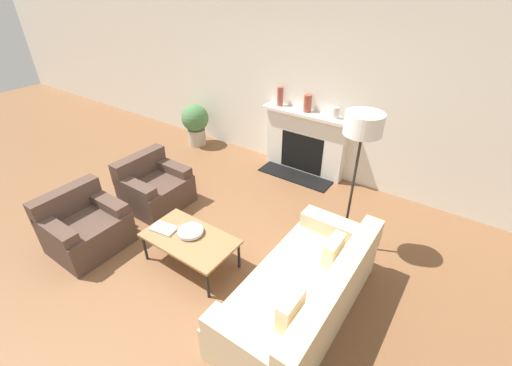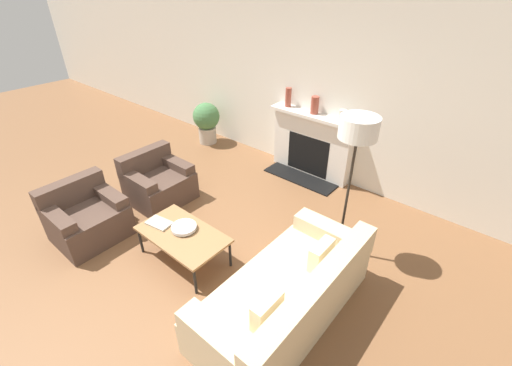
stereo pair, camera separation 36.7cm
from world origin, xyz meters
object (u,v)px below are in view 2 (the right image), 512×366
object	(u,v)px
fireplace	(311,145)
couch	(288,295)
floor_lamp	(357,141)
potted_plant	(207,120)
bowl	(184,227)
mantel_vase_left	(288,97)
coffee_table	(183,235)
armchair_near	(87,217)
armchair_far	(158,183)
mantel_vase_center_left	(315,105)
mantel_vase_center_right	(342,115)
book	(159,223)

from	to	relation	value
fireplace	couch	size ratio (longest dim) A/B	0.78
floor_lamp	potted_plant	xyz separation A→B (m)	(-3.58, 1.13, -1.04)
bowl	potted_plant	xyz separation A→B (m)	(-2.19, 2.40, 0.04)
couch	mantel_vase_left	world-z (taller)	mantel_vase_left
couch	coffee_table	bearing A→B (deg)	-84.18
floor_lamp	potted_plant	size ratio (longest dim) A/B	2.17
armchair_near	potted_plant	xyz separation A→B (m)	(-0.94, 2.97, 0.18)
fireplace	coffee_table	size ratio (longest dim) A/B	1.41
armchair_far	mantel_vase_center_left	world-z (taller)	mantel_vase_center_left
coffee_table	mantel_vase_center_right	size ratio (longest dim) A/B	6.21
armchair_far	book	bearing A→B (deg)	-124.72
mantel_vase_center_left	mantel_vase_center_right	xyz separation A→B (m)	(0.48, 0.00, -0.05)
armchair_near	potted_plant	world-z (taller)	potted_plant
armchair_far	mantel_vase_center_right	bearing A→B (deg)	-39.35
potted_plant	bowl	bearing A→B (deg)	-47.52
bowl	mantel_vase_center_left	world-z (taller)	mantel_vase_center_left
coffee_table	potted_plant	world-z (taller)	potted_plant
book	fireplace	bearing A→B (deg)	73.10
potted_plant	couch	bearing A→B (deg)	-32.48
floor_lamp	mantel_vase_center_right	size ratio (longest dim) A/B	10.18
fireplace	book	world-z (taller)	fireplace
armchair_far	floor_lamp	world-z (taller)	floor_lamp
coffee_table	book	world-z (taller)	book
armchair_near	coffee_table	bearing A→B (deg)	-68.22
book	mantel_vase_left	xyz separation A→B (m)	(-0.16, 2.81, 0.81)
fireplace	armchair_near	size ratio (longest dim) A/B	1.80
bowl	mantel_vase_left	distance (m)	2.84
mantel_vase_left	mantel_vase_center_right	size ratio (longest dim) A/B	1.79
floor_lamp	mantel_vase_center_right	bearing A→B (deg)	121.35
mantel_vase_left	mantel_vase_center_right	bearing A→B (deg)	0.00
mantel_vase_center_left	potted_plant	bearing A→B (deg)	-172.46
armchair_far	mantel_vase_center_right	size ratio (longest dim) A/B	4.86
fireplace	bowl	world-z (taller)	fireplace
armchair_near	book	xyz separation A→B (m)	(0.94, 0.45, 0.12)
coffee_table	bowl	distance (m)	0.09
armchair_near	mantel_vase_left	xyz separation A→B (m)	(0.78, 3.27, 0.93)
mantel_vase_left	bowl	bearing A→B (deg)	-79.95
mantel_vase_center_right	armchair_far	bearing A→B (deg)	-129.35
mantel_vase_center_right	coffee_table	bearing A→B (deg)	-99.88
couch	mantel_vase_left	bearing A→B (deg)	-143.71
mantel_vase_center_right	potted_plant	size ratio (longest dim) A/B	0.21
fireplace	armchair_far	world-z (taller)	fireplace
book	mantel_vase_left	distance (m)	2.93
coffee_table	bowl	xyz separation A→B (m)	(-0.03, 0.06, 0.06)
floor_lamp	bowl	bearing A→B (deg)	-137.57
couch	bowl	distance (m)	1.45
potted_plant	armchair_near	bearing A→B (deg)	-72.52
floor_lamp	mantel_vase_center_left	xyz separation A→B (m)	(-1.35, 1.43, -0.31)
couch	floor_lamp	bearing A→B (deg)	-177.34
bowl	mantel_vase_center_left	xyz separation A→B (m)	(0.03, 2.69, 0.77)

